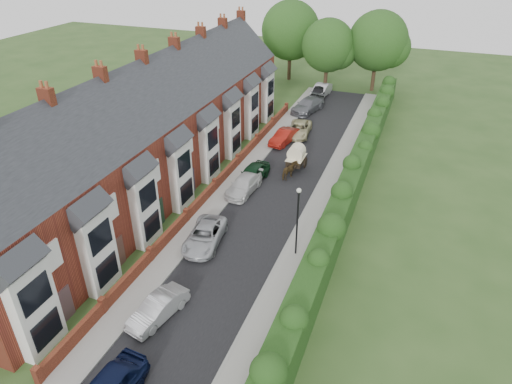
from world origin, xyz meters
The scene contains 24 objects.
ground centered at (0.00, 0.00, 0.00)m, with size 140.00×140.00×0.00m, color #2D4C1E.
road centered at (-0.50, 11.00, 0.01)m, with size 6.00×58.00×0.02m, color black.
pavement_hedge_side centered at (3.60, 11.00, 0.06)m, with size 2.20×58.00×0.12m, color gray.
pavement_house_side centered at (-4.35, 11.00, 0.06)m, with size 1.70×58.00×0.12m, color gray.
kerb_hedge_side centered at (2.55, 11.00, 0.07)m, with size 0.18×58.00×0.13m, color gray.
kerb_house_side centered at (-3.55, 11.00, 0.07)m, with size 0.18×58.00×0.13m, color gray.
hedge centered at (5.40, 11.00, 1.60)m, with size 2.10×58.00×2.85m.
terrace_row centered at (-10.87, 9.98, 4.47)m, with size 9.05×40.50×11.50m.
garden_wall_row centered at (-5.35, 10.00, 0.46)m, with size 0.35×40.35×1.10m.
lamppost centered at (3.40, 4.00, 3.30)m, with size 0.32×0.32×5.16m.
tree_far_left centered at (-2.65, 40.08, 5.71)m, with size 7.14×6.80×9.29m.
tree_far_right centered at (3.39, 42.08, 6.31)m, with size 7.98×7.60×10.31m.
tree_far_back centered at (-8.59, 43.08, 6.62)m, with size 8.40×8.00×10.82m.
car_silver_a centered at (-2.24, -4.20, 0.65)m, with size 1.38×3.96×1.31m, color #ACACB1.
car_silver_b centered at (-2.86, 2.99, 0.66)m, with size 2.20×4.78×1.33m, color #B5B8BD.
car_white centered at (-3.00, 10.60, 0.66)m, with size 1.85×4.55×1.32m, color silver.
car_green centered at (-3.00, 12.60, 0.73)m, with size 1.72×4.29×1.46m, color black.
car_red centered at (-2.87, 21.26, 0.69)m, with size 1.46×4.19×1.38m, color maroon.
car_beige centered at (-2.02, 23.80, 0.66)m, with size 2.20×4.77×1.33m, color #C7BF90.
car_grey centered at (-3.00, 31.03, 0.79)m, with size 2.22×5.46×1.59m, color slate.
car_black centered at (-3.00, 36.17, 0.78)m, with size 1.84×4.56×1.55m, color black.
horse centered at (-0.11, 14.14, 0.75)m, with size 0.81×1.78×1.50m, color #48351A.
horse_cart centered at (-0.11, 16.07, 1.38)m, with size 1.51×3.35×2.41m.
car_extra_far centered at (-2.88, 37.14, 0.78)m, with size 1.64×4.71×1.55m, color #A8A8AC.
Camera 1 is at (9.49, -19.82, 19.14)m, focal length 32.00 mm.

